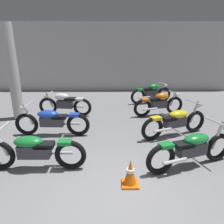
{
  "coord_description": "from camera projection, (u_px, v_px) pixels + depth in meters",
  "views": [
    {
      "loc": [
        -0.05,
        -2.94,
        2.6
      ],
      "look_at": [
        0.0,
        3.1,
        0.55
      ],
      "focal_mm": 33.18,
      "sensor_mm": 36.0,
      "label": 1
    }
  ],
  "objects": [
    {
      "name": "support_pillar",
      "position": [
        13.0,
        73.0,
        6.93
      ],
      "size": [
        0.36,
        0.36,
        3.2
      ],
      "primitive_type": "cylinder",
      "color": "#BCBAB7",
      "rests_on": "ground"
    },
    {
      "name": "motorcycle_left_row_0",
      "position": [
        34.0,
        150.0,
        4.32
      ],
      "size": [
        2.17,
        0.68,
        0.97
      ],
      "color": "black",
      "rests_on": "ground"
    },
    {
      "name": "back_wall",
      "position": [
        111.0,
        58.0,
        11.13
      ],
      "size": [
        13.45,
        0.24,
        3.6
      ],
      "primitive_type": "cube",
      "color": "#BCBAB7",
      "rests_on": "ground"
    },
    {
      "name": "motorcycle_right_row_0",
      "position": [
        192.0,
        148.0,
        4.41
      ],
      "size": [
        2.08,
        0.94,
        0.97
      ],
      "color": "black",
      "rests_on": "ground"
    },
    {
      "name": "ground_plane",
      "position": [
        113.0,
        199.0,
        3.62
      ],
      "size": [
        60.0,
        60.0,
        0.0
      ],
      "primitive_type": "plane",
      "color": "gray"
    },
    {
      "name": "traffic_cone",
      "position": [
        130.0,
        173.0,
        3.89
      ],
      "size": [
        0.32,
        0.32,
        0.54
      ],
      "color": "orange",
      "rests_on": "ground"
    },
    {
      "name": "motorcycle_right_row_3",
      "position": [
        152.0,
        93.0,
        9.18
      ],
      "size": [
        1.91,
        0.76,
        0.88
      ],
      "color": "black",
      "rests_on": "ground"
    },
    {
      "name": "motorcycle_right_row_1",
      "position": [
        175.0,
        121.0,
        5.9
      ],
      "size": [
        2.06,
        1.0,
        0.97
      ],
      "color": "black",
      "rests_on": "ground"
    },
    {
      "name": "motorcycle_left_row_2",
      "position": [
        65.0,
        104.0,
        7.57
      ],
      "size": [
        1.97,
        0.48,
        0.88
      ],
      "color": "black",
      "rests_on": "ground"
    },
    {
      "name": "motorcycle_right_row_2",
      "position": [
        159.0,
        103.0,
        7.6
      ],
      "size": [
        1.93,
        0.7,
        0.88
      ],
      "color": "black",
      "rests_on": "ground"
    },
    {
      "name": "motorcycle_left_row_1",
      "position": [
        52.0,
        121.0,
        5.94
      ],
      "size": [
        2.17,
        0.68,
        0.97
      ],
      "color": "black",
      "rests_on": "ground"
    }
  ]
}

